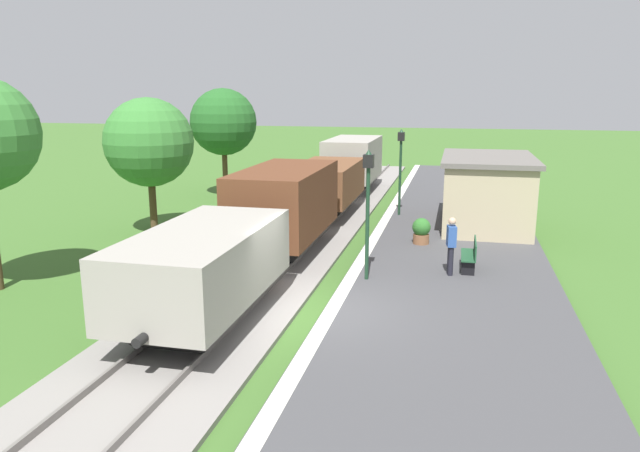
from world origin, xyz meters
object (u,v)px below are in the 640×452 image
Objects in this scene: tree_field_left at (223,122)px; tree_trackside_far at (149,143)px; person_waiting at (451,244)px; potted_planter at (421,231)px; bench_down_platform at (467,193)px; station_hut at (486,191)px; lamp_post_far at (401,156)px; bench_near_hut at (471,254)px; lamp_post_near at (368,191)px; freight_train at (311,192)px.

tree_trackside_far is at bearing -86.46° from tree_field_left.
person_waiting is 3.63m from potted_planter.
bench_down_platform is 0.88× the size of person_waiting.
station_hut is 7.06m from person_waiting.
bench_down_platform is 0.26× the size of tree_field_left.
bench_near_hut is at bearing -69.18° from lamp_post_far.
potted_planter is at bearing -83.02° from person_waiting.
station_hut reaches higher than potted_planter.
tree_field_left is (-10.97, 8.93, 3.20)m from potted_planter.
freight_train is at bearing 116.44° from lamp_post_near.
station_hut reaches higher than bench_down_platform.
tree_field_left reaches higher than bench_down_platform.
potted_planter is 5.04m from lamp_post_near.
potted_planter reaches higher than bench_near_hut.
bench_down_platform is 8.58m from potted_planter.
tree_trackside_far is at bearing 179.00° from potted_planter.
potted_planter is 0.25× the size of lamp_post_far.
tree_field_left is (-0.54, 8.75, 0.34)m from tree_trackside_far.
lamp_post_far reaches higher than station_hut.
tree_field_left is (-13.26, 5.43, 2.27)m from station_hut.
bench_down_platform is at bearing 51.05° from lamp_post_far.
tree_trackside_far reaches higher than potted_planter.
freight_train is 6.94m from station_hut.
station_hut is 3.87× the size of bench_down_platform.
freight_train is at bearing -134.38° from bench_down_platform.
lamp_post_near is at bearing -102.73° from bench_down_platform.
lamp_post_far is 10.32m from tree_trackside_far.
lamp_post_far is at bearing 104.57° from potted_planter.
freight_train is at bearing -46.47° from tree_field_left.
freight_train is 7.03× the size of lamp_post_far.
bench_near_hut is 0.88× the size of person_waiting.
person_waiting is at bearing -100.06° from station_hut.
bench_near_hut is 3.92m from lamp_post_near.
person_waiting is at bearing -45.81° from tree_field_left.
person_waiting is at bearing -92.84° from bench_down_platform.
freight_train reaches higher than person_waiting.
tree_field_left is at bearing 133.53° from freight_train.
freight_train is at bearing 154.72° from potted_planter.
station_hut is at bearing 65.89° from lamp_post_near.
lamp_post_far is at bearing -128.95° from bench_down_platform.
station_hut is 5.05m from bench_down_platform.
freight_train is 7.42m from lamp_post_near.
potted_planter is (-1.64, 2.79, 0.00)m from bench_near_hut.
tree_field_left reaches higher than person_waiting.
lamp_post_far is at bearing 159.38° from station_hut.
person_waiting is (-0.59, -11.86, 0.46)m from bench_down_platform.
station_hut is at bearing -110.14° from person_waiting.
freight_train is at bearing 18.23° from tree_trackside_far.
lamp_post_near reaches higher than freight_train.
lamp_post_near is at bearing -63.56° from freight_train.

